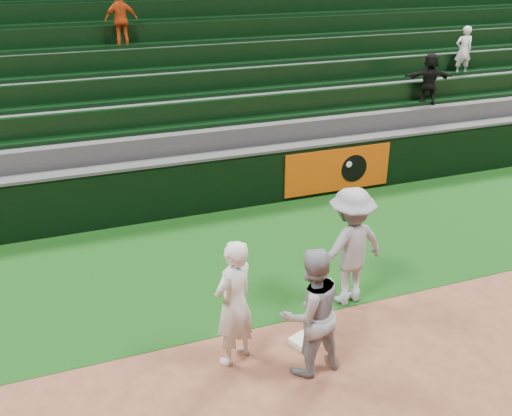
# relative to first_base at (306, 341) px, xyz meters

# --- Properties ---
(ground) EXTENTS (70.00, 70.00, 0.00)m
(ground) POSITION_rel_first_base_xyz_m (-0.05, -0.31, -0.04)
(ground) COLOR brown
(ground) RESTS_ON ground
(foul_grass) EXTENTS (36.00, 4.20, 0.01)m
(foul_grass) POSITION_rel_first_base_xyz_m (-0.05, 2.69, -0.04)
(foul_grass) COLOR #0D370E
(foul_grass) RESTS_ON ground
(first_base) EXTENTS (0.49, 0.49, 0.08)m
(first_base) POSITION_rel_first_base_xyz_m (0.00, 0.00, 0.00)
(first_base) COLOR white
(first_base) RESTS_ON ground
(first_baseman) EXTENTS (0.80, 0.71, 1.84)m
(first_baseman) POSITION_rel_first_base_xyz_m (-1.07, 0.04, 0.88)
(first_baseman) COLOR white
(first_baseman) RESTS_ON ground
(baserunner) EXTENTS (0.96, 0.79, 1.82)m
(baserunner) POSITION_rel_first_base_xyz_m (-0.20, -0.48, 0.87)
(baserunner) COLOR #9799A0
(baserunner) RESTS_ON ground
(base_coach) EXTENTS (1.36, 0.92, 1.94)m
(base_coach) POSITION_rel_first_base_xyz_m (1.07, 0.79, 0.94)
(base_coach) COLOR #999BA6
(base_coach) RESTS_ON foul_grass
(field_wall) EXTENTS (36.00, 0.45, 1.25)m
(field_wall) POSITION_rel_first_base_xyz_m (-0.03, 4.89, 0.59)
(field_wall) COLOR black
(field_wall) RESTS_ON ground
(stadium_seating) EXTENTS (36.00, 5.95, 5.03)m
(stadium_seating) POSITION_rel_first_base_xyz_m (-0.06, 8.66, 1.66)
(stadium_seating) COLOR #37373A
(stadium_seating) RESTS_ON ground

